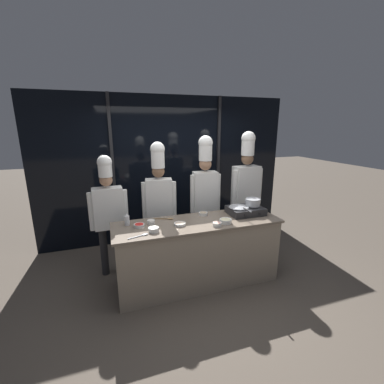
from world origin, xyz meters
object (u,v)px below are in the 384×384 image
prep_bowl_chicken (180,224)px  chef_sous (159,196)px  portable_stove (246,210)px  chef_pastry (246,184)px  stock_pot (253,202)px  prep_bowl_shrimp (217,224)px  frying_pan (239,206)px  serving_spoon_slotted (168,219)px  prep_bowl_mushrooms (203,213)px  prep_bowl_onion (151,222)px  prep_bowl_noodles (226,221)px  squeeze_bottle_clear (127,220)px  chef_line (205,188)px  prep_bowl_bell_pepper (139,225)px  serving_spoon_solid (142,235)px  chef_head (108,208)px  prep_bowl_bean_sprouts (154,229)px

prep_bowl_chicken → chef_sous: chef_sous is taller
portable_stove → chef_pastry: bearing=60.4°
stock_pot → chef_pastry: size_ratio=0.12×
chef_pastry → prep_bowl_shrimp: bearing=40.0°
frying_pan → stock_pot: size_ratio=2.07×
prep_bowl_chicken → serving_spoon_slotted: (-0.09, 0.27, -0.01)m
prep_bowl_mushrooms → chef_pastry: size_ratio=0.06×
prep_bowl_onion → prep_bowl_noodles: 0.99m
squeeze_bottle_clear → chef_line: size_ratio=0.08×
portable_stove → prep_bowl_noodles: 0.50m
frying_pan → prep_bowl_bell_pepper: frying_pan is taller
prep_bowl_onion → prep_bowl_mushrooms: bearing=7.2°
prep_bowl_noodles → prep_bowl_bell_pepper: (-1.10, 0.23, -0.01)m
serving_spoon_slotted → chef_sous: 0.47m
squeeze_bottle_clear → prep_bowl_onion: squeeze_bottle_clear is taller
stock_pot → prep_bowl_bell_pepper: (-1.65, -0.01, -0.15)m
portable_stove → serving_spoon_solid: 1.57m
prep_bowl_bell_pepper → serving_spoon_slotted: prep_bowl_bell_pepper is taller
stock_pot → serving_spoon_slotted: size_ratio=0.94×
prep_bowl_onion → prep_bowl_shrimp: 0.87m
stock_pot → prep_bowl_noodles: size_ratio=1.48×
prep_bowl_bell_pepper → chef_pastry: bearing=17.7°
squeeze_bottle_clear → chef_head: 0.50m
serving_spoon_solid → chef_head: (-0.36, 0.84, 0.11)m
chef_pastry → stock_pot: bearing=65.4°
prep_bowl_chicken → serving_spoon_solid: size_ratio=0.61×
prep_bowl_onion → prep_bowl_noodles: size_ratio=0.63×
serving_spoon_slotted → prep_bowl_onion: bearing=-159.0°
prep_bowl_mushrooms → prep_bowl_bean_sprouts: 0.87m
prep_bowl_chicken → chef_head: size_ratio=0.09×
stock_pot → prep_bowl_onion: bearing=178.1°
prep_bowl_bean_sprouts → chef_pastry: (1.73, 0.82, 0.26)m
prep_bowl_noodles → serving_spoon_slotted: bearing=151.0°
portable_stove → prep_bowl_mushrooms: size_ratio=3.90×
frying_pan → prep_bowl_noodles: frying_pan is taller
prep_bowl_bell_pepper → chef_sous: size_ratio=0.07×
chef_line → chef_pastry: bearing=-173.2°
prep_bowl_noodles → prep_bowl_onion: bearing=163.0°
chef_pastry → chef_head: bearing=-2.9°
squeeze_bottle_clear → prep_bowl_mushrooms: squeeze_bottle_clear is taller
prep_bowl_mushrooms → prep_bowl_chicken: (-0.43, -0.27, -0.00)m
chef_head → chef_line: (1.48, 0.02, 0.18)m
prep_bowl_shrimp → prep_bowl_bell_pepper: (-0.95, 0.29, -0.01)m
prep_bowl_shrimp → serving_spoon_slotted: (-0.54, 0.45, -0.02)m
prep_bowl_bell_pepper → serving_spoon_slotted: (0.41, 0.16, -0.02)m
prep_bowl_chicken → squeeze_bottle_clear: bearing=160.4°
portable_stove → chef_pastry: (0.34, 0.59, 0.24)m
portable_stove → frying_pan: frying_pan is taller
portable_stove → chef_line: (-0.42, 0.56, 0.24)m
prep_bowl_onion → serving_spoon_slotted: 0.27m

